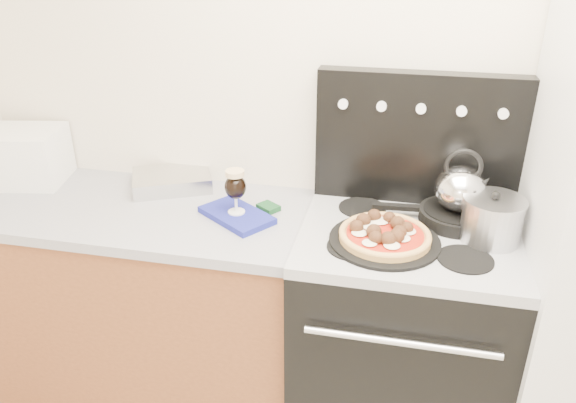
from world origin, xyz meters
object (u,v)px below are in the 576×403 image
(stove_body, at_px, (398,340))
(stock_pot, at_px, (492,221))
(oven_mitt, at_px, (237,215))
(beer_glass, at_px, (236,191))
(tea_kettle, at_px, (461,185))
(pizza, at_px, (385,233))
(toaster_oven, at_px, (19,156))
(pizza_pan, at_px, (384,241))
(skillet, at_px, (456,216))
(base_cabinet, at_px, (138,302))

(stove_body, height_order, stock_pot, stock_pot)
(oven_mitt, height_order, beer_glass, beer_glass)
(tea_kettle, bearing_deg, pizza, -125.19)
(pizza, bearing_deg, beer_glass, 169.92)
(toaster_oven, relative_size, stock_pot, 1.80)
(pizza, height_order, tea_kettle, tea_kettle)
(pizza_pan, bearing_deg, skillet, 39.77)
(toaster_oven, distance_m, tea_kettle, 1.80)
(skillet, bearing_deg, pizza, -140.23)
(stove_body, height_order, skillet, skillet)
(pizza_pan, bearing_deg, tea_kettle, 39.77)
(base_cabinet, relative_size, skillet, 5.45)
(stove_body, height_order, tea_kettle, tea_kettle)
(tea_kettle, bearing_deg, base_cabinet, -161.02)
(oven_mitt, distance_m, skillet, 0.80)
(oven_mitt, bearing_deg, stove_body, -0.74)
(pizza_pan, height_order, stock_pot, stock_pot)
(beer_glass, bearing_deg, tea_kettle, 7.42)
(toaster_oven, distance_m, oven_mitt, 1.01)
(toaster_oven, height_order, tea_kettle, tea_kettle)
(stock_pot, bearing_deg, stove_body, -178.98)
(stove_body, xyz_separation_m, skillet, (0.16, 0.11, 0.50))
(beer_glass, bearing_deg, oven_mitt, 0.00)
(pizza, xyz_separation_m, skillet, (0.24, 0.20, -0.01))
(oven_mitt, relative_size, pizza, 0.91)
(skillet, bearing_deg, oven_mitt, -172.58)
(stove_body, distance_m, pizza_pan, 0.50)
(base_cabinet, distance_m, tea_kettle, 1.42)
(skillet, relative_size, stock_pot, 1.34)
(stove_body, height_order, pizza_pan, pizza_pan)
(stock_pot, bearing_deg, skillet, 134.11)
(base_cabinet, distance_m, pizza_pan, 1.14)
(pizza, bearing_deg, tea_kettle, 39.77)
(stove_body, distance_m, skillet, 0.54)
(oven_mitt, relative_size, tea_kettle, 1.43)
(pizza, xyz_separation_m, stock_pot, (0.35, 0.10, 0.04))
(beer_glass, xyz_separation_m, skillet, (0.80, 0.10, -0.07))
(base_cabinet, distance_m, skillet, 1.37)
(toaster_oven, distance_m, stock_pot, 1.91)
(stove_body, height_order, toaster_oven, toaster_oven)
(oven_mitt, xyz_separation_m, pizza, (0.55, -0.10, 0.04))
(tea_kettle, xyz_separation_m, stock_pot, (0.10, -0.11, -0.07))
(skillet, bearing_deg, stock_pot, -45.89)
(stove_body, relative_size, beer_glass, 5.07)
(beer_glass, height_order, stock_pot, beer_glass)
(oven_mitt, relative_size, pizza_pan, 0.74)
(pizza_pan, distance_m, stock_pot, 0.37)
(toaster_oven, height_order, pizza, toaster_oven)
(beer_glass, distance_m, tea_kettle, 0.81)
(base_cabinet, xyz_separation_m, oven_mitt, (0.47, -0.02, 0.48))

